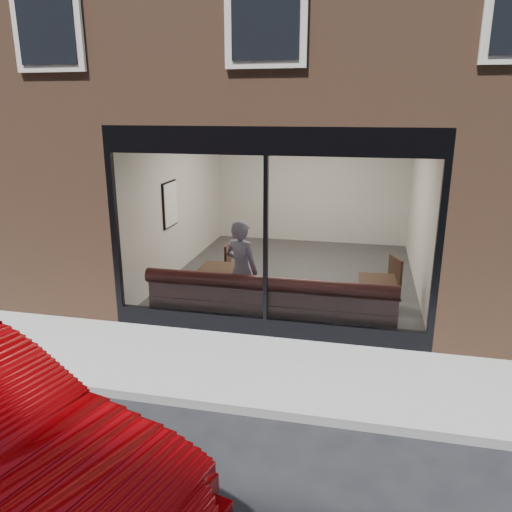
% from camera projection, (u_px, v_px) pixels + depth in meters
% --- Properties ---
extents(ground, '(120.00, 120.00, 0.00)m').
position_uv_depth(ground, '(231.00, 409.00, 5.94)').
color(ground, black).
rests_on(ground, ground).
extents(sidewalk_near, '(40.00, 2.00, 0.01)m').
position_uv_depth(sidewalk_near, '(250.00, 368.00, 6.88)').
color(sidewalk_near, gray).
rests_on(sidewalk_near, ground).
extents(kerb_near, '(40.00, 0.10, 0.12)m').
position_uv_depth(kerb_near, '(229.00, 407.00, 5.88)').
color(kerb_near, gray).
rests_on(kerb_near, ground).
extents(host_building_pier_left, '(2.50, 12.00, 3.20)m').
position_uv_depth(host_building_pier_left, '(176.00, 178.00, 13.76)').
color(host_building_pier_left, brown).
rests_on(host_building_pier_left, ground).
extents(host_building_pier_right, '(2.50, 12.00, 3.20)m').
position_uv_depth(host_building_pier_right, '(464.00, 187.00, 12.19)').
color(host_building_pier_right, brown).
rests_on(host_building_pier_right, ground).
extents(host_building_backfill, '(5.00, 6.00, 3.20)m').
position_uv_depth(host_building_backfill, '(322.00, 169.00, 15.78)').
color(host_building_backfill, brown).
rests_on(host_building_backfill, ground).
extents(cafe_floor, '(6.00, 6.00, 0.00)m').
position_uv_depth(cafe_floor, '(293.00, 276.00, 10.61)').
color(cafe_floor, '#2D2D30').
rests_on(cafe_floor, ground).
extents(cafe_ceiling, '(6.00, 6.00, 0.00)m').
position_uv_depth(cafe_ceiling, '(296.00, 122.00, 9.71)').
color(cafe_ceiling, white).
rests_on(cafe_ceiling, host_building_upper).
extents(cafe_wall_back, '(5.00, 0.00, 5.00)m').
position_uv_depth(cafe_wall_back, '(311.00, 182.00, 12.96)').
color(cafe_wall_back, silver).
rests_on(cafe_wall_back, ground).
extents(cafe_wall_left, '(0.00, 6.00, 6.00)m').
position_uv_depth(cafe_wall_left, '(179.00, 198.00, 10.69)').
color(cafe_wall_left, silver).
rests_on(cafe_wall_left, ground).
extents(cafe_wall_right, '(0.00, 6.00, 6.00)m').
position_uv_depth(cafe_wall_right, '(422.00, 207.00, 9.65)').
color(cafe_wall_right, silver).
rests_on(cafe_wall_right, ground).
extents(storefront_kick, '(5.00, 0.10, 0.30)m').
position_uv_depth(storefront_kick, '(265.00, 327.00, 7.82)').
color(storefront_kick, black).
rests_on(storefront_kick, ground).
extents(storefront_header, '(5.00, 0.10, 0.40)m').
position_uv_depth(storefront_header, '(266.00, 141.00, 7.01)').
color(storefront_header, black).
rests_on(storefront_header, host_building_upper).
extents(storefront_mullion, '(0.06, 0.10, 2.50)m').
position_uv_depth(storefront_mullion, '(266.00, 241.00, 7.42)').
color(storefront_mullion, black).
rests_on(storefront_mullion, storefront_kick).
extents(storefront_glass, '(4.80, 0.00, 4.80)m').
position_uv_depth(storefront_glass, '(265.00, 241.00, 7.39)').
color(storefront_glass, white).
rests_on(storefront_glass, storefront_kick).
extents(banquette, '(4.00, 0.55, 0.45)m').
position_uv_depth(banquette, '(270.00, 313.00, 8.17)').
color(banquette, '#381414').
rests_on(banquette, cafe_floor).
extents(person, '(0.74, 0.63, 1.71)m').
position_uv_depth(person, '(241.00, 270.00, 8.29)').
color(person, '#94A1C8').
rests_on(person, cafe_floor).
extents(cafe_table_left, '(0.71, 0.71, 0.04)m').
position_uv_depth(cafe_table_left, '(220.00, 269.00, 8.75)').
color(cafe_table_left, '#321F13').
rests_on(cafe_table_left, cafe_floor).
extents(cafe_table_right, '(0.62, 0.62, 0.04)m').
position_uv_depth(cafe_table_right, '(377.00, 280.00, 8.19)').
color(cafe_table_right, '#321F13').
rests_on(cafe_table_right, cafe_floor).
extents(cafe_chair_left, '(0.43, 0.43, 0.04)m').
position_uv_depth(cafe_chair_left, '(219.00, 279.00, 9.76)').
color(cafe_chair_left, '#321F13').
rests_on(cafe_chair_left, cafe_floor).
extents(cafe_chair_right, '(0.61, 0.61, 0.04)m').
position_uv_depth(cafe_chair_right, '(383.00, 297.00, 8.81)').
color(cafe_chair_right, '#321F13').
rests_on(cafe_chair_right, cafe_floor).
extents(wall_poster, '(0.02, 0.65, 0.87)m').
position_uv_depth(wall_poster, '(171.00, 204.00, 10.13)').
color(wall_poster, white).
rests_on(wall_poster, cafe_wall_left).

